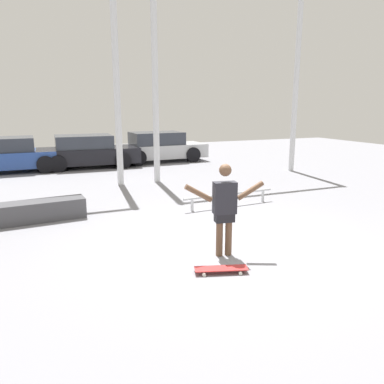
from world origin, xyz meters
name	(u,v)px	position (x,y,z in m)	size (l,w,h in m)	color
ground_plane	(225,243)	(0.00, 0.00, 0.00)	(36.00, 36.00, 0.00)	gray
skateboarder	(225,206)	(-0.29, -0.48, 0.87)	(1.35, 0.33, 1.56)	brown
skateboard	(221,269)	(-0.65, -1.08, 0.06)	(0.83, 0.44, 0.08)	red
grind_box	(23,213)	(-3.45, 2.82, 0.22)	(2.62, 0.54, 0.45)	#47474C
grind_rail	(229,196)	(1.33, 2.30, 0.27)	(2.55, 0.21, 0.34)	#B7BABF
canopy_support_left	(14,46)	(-3.35, 6.00, 4.06)	(5.67, 0.20, 6.75)	silver
canopy_support_right	(232,58)	(3.35, 6.00, 4.06)	(5.67, 0.20, 6.75)	silver
parked_car_blue	(4,155)	(-4.17, 10.05, 0.64)	(4.43, 1.97, 1.31)	#284793
parked_car_black	(87,152)	(-1.09, 10.04, 0.64)	(4.05, 2.08, 1.31)	black
parked_car_silver	(159,147)	(2.14, 10.44, 0.64)	(4.10, 1.94, 1.33)	#B7BABF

